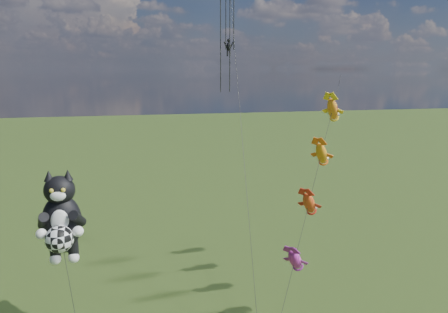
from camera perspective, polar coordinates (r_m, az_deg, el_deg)
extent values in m
cylinder|color=black|center=(30.77, -19.17, -17.33)|extent=(1.05, 2.52, 5.84)
ellipsoid|color=black|center=(30.40, -20.39, -8.01)|extent=(3.05, 2.78, 3.65)
ellipsoid|color=black|center=(29.67, -20.70, -4.12)|extent=(2.42, 2.31, 1.85)
cone|color=black|center=(29.53, -21.93, -2.34)|extent=(0.82, 0.82, 0.68)
cone|color=black|center=(29.36, -19.73, -2.26)|extent=(0.82, 0.82, 0.68)
ellipsoid|color=white|center=(29.01, -20.88, -4.83)|extent=(1.06, 0.77, 0.66)
ellipsoid|color=white|center=(29.49, -20.65, -7.92)|extent=(1.22, 0.79, 1.51)
sphere|color=gold|center=(28.89, -21.62, -4.18)|extent=(0.27, 0.27, 0.27)
sphere|color=gold|center=(28.78, -20.28, -4.13)|extent=(0.27, 0.27, 0.27)
sphere|color=white|center=(29.56, -22.76, -9.33)|extent=(0.68, 0.68, 0.68)
sphere|color=white|center=(29.24, -18.52, -9.25)|extent=(0.68, 0.68, 0.68)
sphere|color=white|center=(31.20, -21.17, -12.40)|extent=(0.73, 0.73, 0.73)
sphere|color=white|center=(31.04, -19.04, -12.37)|extent=(0.73, 0.73, 0.73)
sphere|color=white|center=(29.16, -20.70, -10.06)|extent=(1.72, 1.72, 1.72)
cylinder|color=black|center=(32.57, 11.35, -4.78)|extent=(10.11, 12.23, 16.89)
ellipsoid|color=#D833AB|center=(30.70, 9.26, -13.11)|extent=(2.04, 2.24, 2.31)
ellipsoid|color=orange|center=(32.24, 11.05, -5.98)|extent=(2.04, 2.24, 2.31)
ellipsoid|color=yellow|center=(34.26, 12.62, 0.41)|extent=(2.04, 2.24, 2.31)
ellipsoid|color=red|center=(36.68, 13.99, 6.03)|extent=(2.04, 2.24, 2.31)
cylinder|color=black|center=(32.61, 2.42, 2.07)|extent=(2.08, 16.97, 24.24)
cylinder|color=black|center=(37.49, -0.44, 14.78)|extent=(0.08, 0.08, 8.65)
cylinder|color=black|center=(37.66, 0.75, 14.76)|extent=(0.08, 0.08, 8.65)
cylinder|color=black|center=(40.94, 0.26, 19.09)|extent=(0.08, 0.08, 7.98)
cylinder|color=black|center=(41.10, 1.28, 19.05)|extent=(0.08, 0.08, 7.98)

